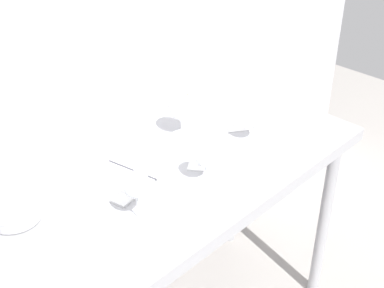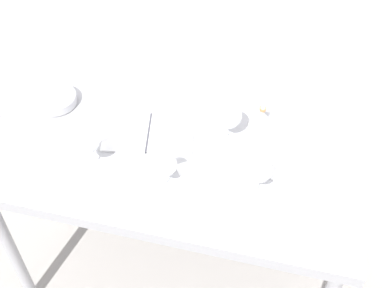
{
  "view_description": "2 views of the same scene",
  "coord_description": "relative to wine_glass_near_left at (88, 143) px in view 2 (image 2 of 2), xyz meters",
  "views": [
    {
      "loc": [
        -1.07,
        -1.11,
        1.98
      ],
      "look_at": [
        0.04,
        -0.04,
        1.0
      ],
      "focal_mm": 50.91,
      "sensor_mm": 36.0,
      "label": 1
    },
    {
      "loc": [
        0.37,
        -1.19,
        2.34
      ],
      "look_at": [
        0.07,
        0.03,
        0.96
      ],
      "focal_mm": 49.08,
      "sensor_mm": 36.0,
      "label": 2
    }
  ],
  "objects": [
    {
      "name": "ground_plane",
      "position": [
        0.26,
        0.11,
        -1.02
      ],
      "size": [
        6.0,
        6.0,
        0.0
      ],
      "primitive_type": "plane",
      "color": "#9E9994"
    },
    {
      "name": "steel_counter",
      "position": [
        0.26,
        0.1,
        -0.23
      ],
      "size": [
        1.4,
        0.65,
        0.9
      ],
      "color": "#A6A6AB",
      "rests_on": "ground_plane"
    },
    {
      "name": "wine_glass_near_left",
      "position": [
        0.0,
        0.0,
        0.0
      ],
      "size": [
        0.08,
        0.08,
        0.17
      ],
      "color": "white",
      "rests_on": "steel_counter"
    },
    {
      "name": "wine_glass_far_right",
      "position": [
        0.44,
        0.25,
        -0.01
      ],
      "size": [
        0.1,
        0.1,
        0.17
      ],
      "color": "white",
      "rests_on": "steel_counter"
    },
    {
      "name": "wine_glass_near_right",
      "position": [
        0.59,
        0.03,
        -0.01
      ],
      "size": [
        0.08,
        0.08,
        0.16
      ],
      "color": "white",
      "rests_on": "steel_counter"
    },
    {
      "name": "wine_glass_near_center",
      "position": [
        0.28,
        -0.02,
        -0.02
      ],
      "size": [
        0.08,
        0.08,
        0.15
      ],
      "color": "white",
      "rests_on": "steel_counter"
    },
    {
      "name": "open_notebook",
      "position": [
        0.15,
        0.2,
        -0.12
      ],
      "size": [
        0.37,
        0.26,
        0.01
      ],
      "rotation": [
        0.0,
        0.0,
        0.19
      ],
      "color": "white",
      "rests_on": "steel_counter"
    },
    {
      "name": "tasting_sheet_upper",
      "position": [
        0.43,
        0.04,
        -0.12
      ],
      "size": [
        0.28,
        0.29,
        0.0
      ],
      "primitive_type": "cube",
      "rotation": [
        0.0,
        0.0,
        0.61
      ],
      "color": "white",
      "rests_on": "steel_counter"
    },
    {
      "name": "tasting_sheet_lower",
      "position": [
        0.69,
        0.19,
        -0.12
      ],
      "size": [
        0.27,
        0.29,
        0.0
      ],
      "primitive_type": "cube",
      "rotation": [
        0.0,
        0.0,
        -0.59
      ],
      "color": "white",
      "rests_on": "steel_counter"
    },
    {
      "name": "tasting_bowl",
      "position": [
        -0.26,
        0.27,
        -0.1
      ],
      "size": [
        0.17,
        0.17,
        0.05
      ],
      "color": "beige",
      "rests_on": "steel_counter"
    },
    {
      "name": "decanter_funnel",
      "position": [
        0.55,
        0.35,
        -0.08
      ],
      "size": [
        0.1,
        0.1,
        0.12
      ],
      "color": "silver",
      "rests_on": "steel_counter"
    }
  ]
}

